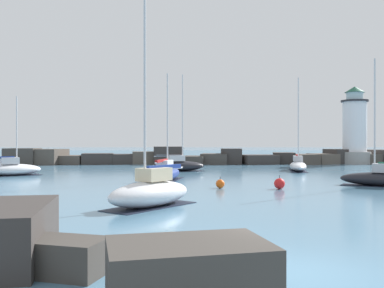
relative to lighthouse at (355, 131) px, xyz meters
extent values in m
plane|color=teal|center=(-23.76, -52.55, -4.90)|extent=(600.00, 600.00, 0.00)
cube|color=teal|center=(-23.76, 60.70, -4.90)|extent=(400.00, 116.00, 0.01)
cube|color=#423D38|center=(-48.88, -0.06, -3.72)|extent=(4.50, 5.23, 2.37)
cube|color=#4C443D|center=(-45.46, 0.33, -3.78)|extent=(5.34, 5.87, 2.24)
cube|color=#4C443D|center=(-41.65, 0.78, -4.26)|extent=(3.75, 4.91, 1.30)
cube|color=#383330|center=(-38.18, 0.68, -4.11)|extent=(4.96, 4.53, 1.60)
cube|color=#383330|center=(-34.49, 1.18, -4.16)|extent=(4.29, 4.60, 1.48)
cube|color=brown|center=(-31.37, 1.34, -3.98)|extent=(3.89, 3.71, 1.84)
cube|color=#383330|center=(-27.83, 0.79, -3.61)|extent=(4.48, 4.26, 2.59)
cube|color=#423D38|center=(-24.40, 0.38, -4.30)|extent=(5.44, 6.09, 1.20)
cube|color=#423D38|center=(-20.92, 0.41, -4.13)|extent=(4.52, 5.44, 1.55)
cube|color=#383330|center=(-18.43, 0.69, -3.76)|extent=(3.41, 4.88, 2.30)
cube|color=#383330|center=(-14.44, 0.10, -4.22)|extent=(5.65, 5.19, 1.38)
cube|color=#383330|center=(-10.31, 1.41, -4.06)|extent=(3.99, 5.11, 1.69)
cube|color=#4C443D|center=(-7.84, -0.10, -4.17)|extent=(3.68, 5.72, 1.47)
cube|color=brown|center=(-4.65, 0.49, -4.14)|extent=(4.01, 5.00, 1.53)
cube|color=#383330|center=(-1.56, 1.13, -3.80)|extent=(4.46, 5.01, 2.20)
cube|color=#4C443D|center=(1.58, -0.08, -4.15)|extent=(4.07, 3.46, 1.50)
cylinder|color=gray|center=(0.00, 0.00, -4.00)|extent=(4.64, 4.64, 1.80)
cylinder|color=white|center=(0.00, 0.00, 0.63)|extent=(3.44, 3.44, 7.47)
cylinder|color=#232328|center=(0.00, 0.00, 4.49)|extent=(3.96, 3.96, 0.25)
cylinder|color=silver|center=(0.00, 0.00, 5.19)|extent=(2.41, 2.41, 1.15)
cone|color=#194C38|center=(0.00, 0.00, 6.21)|extent=(2.92, 2.92, 0.90)
cube|color=#423D38|center=(-29.38, -52.50, -4.48)|extent=(2.58, 1.91, 0.84)
cube|color=#383330|center=(-30.94, -51.45, -4.16)|extent=(2.48, 4.44, 1.50)
cube|color=#423D38|center=(-26.31, -54.77, -4.28)|extent=(3.36, 2.56, 1.26)
ellipsoid|color=black|center=(-11.76, -32.43, -4.41)|extent=(5.81, 4.44, 1.00)
cube|color=black|center=(-11.76, -32.43, -4.89)|extent=(5.55, 4.26, 0.03)
cylinder|color=silver|center=(-12.12, -32.21, 0.24)|extent=(0.12, 0.12, 8.29)
ellipsoid|color=black|center=(-26.32, -15.78, -4.34)|extent=(6.20, 3.61, 1.13)
cube|color=black|center=(-26.32, -15.78, -4.89)|extent=(5.91, 3.48, 0.03)
cube|color=silver|center=(-26.60, -15.87, -3.45)|extent=(2.01, 1.53, 0.64)
cylinder|color=silver|center=(-25.90, -15.64, 1.00)|extent=(0.12, 0.12, 9.54)
cylinder|color=#BCBCC1|center=(-27.45, -16.14, -3.22)|extent=(3.12, 1.09, 0.10)
cube|color=#4C4C51|center=(-27.45, -16.14, -3.12)|extent=(2.69, 1.04, 0.20)
ellipsoid|color=white|center=(-12.82, -14.95, -4.39)|extent=(3.54, 8.21, 1.02)
cube|color=black|center=(-12.82, -14.95, -4.89)|extent=(3.41, 7.81, 0.03)
cube|color=#B2B2B7|center=(-12.73, -14.56, -3.56)|extent=(1.50, 2.56, 0.64)
cylinder|color=silver|center=(-12.95, -15.53, 0.84)|extent=(0.12, 0.12, 9.44)
cylinder|color=#BCBCC1|center=(-12.46, -13.39, -3.33)|extent=(1.08, 4.32, 0.10)
cube|color=maroon|center=(-12.46, -13.39, -3.23)|extent=(1.03, 3.69, 0.20)
ellipsoid|color=navy|center=(-27.42, -27.55, -4.36)|extent=(3.18, 7.77, 1.08)
cube|color=black|center=(-27.42, -27.55, -4.89)|extent=(3.07, 7.39, 0.03)
cube|color=silver|center=(-27.50, -27.92, -3.50)|extent=(1.37, 2.41, 0.64)
cylinder|color=silver|center=(-27.31, -27.00, 0.12)|extent=(0.12, 0.12, 7.90)
cylinder|color=#BCBCC1|center=(-27.73, -29.04, -3.27)|extent=(0.92, 4.11, 0.10)
cube|color=maroon|center=(-27.73, -29.04, -3.17)|extent=(0.90, 3.51, 0.20)
ellipsoid|color=white|center=(-42.34, -21.15, -4.35)|extent=(5.78, 4.85, 1.10)
cube|color=black|center=(-42.34, -21.15, -4.89)|extent=(5.53, 4.67, 0.03)
cube|color=silver|center=(-42.57, -21.29, -3.48)|extent=(2.05, 1.97, 0.64)
cylinder|color=silver|center=(-42.01, -20.94, -0.54)|extent=(0.12, 0.12, 6.54)
cylinder|color=#BCBCC1|center=(-43.25, -21.70, -3.25)|extent=(2.53, 1.61, 0.10)
cube|color=navy|center=(-43.25, -21.70, -3.15)|extent=(2.21, 1.46, 0.20)
ellipsoid|color=white|center=(-27.83, -41.79, -4.28)|extent=(4.85, 5.34, 1.25)
cube|color=black|center=(-27.83, -41.79, -4.89)|extent=(4.66, 5.11, 0.03)
cube|color=beige|center=(-27.66, -41.58, -3.33)|extent=(1.84, 1.91, 0.64)
cylinder|color=silver|center=(-28.08, -42.10, 0.82)|extent=(0.12, 0.12, 8.94)
cylinder|color=#BCBCC1|center=(-27.16, -40.97, -3.10)|extent=(1.91, 2.32, 0.10)
cube|color=navy|center=(-27.16, -40.97, -3.00)|extent=(1.71, 2.04, 0.20)
sphere|color=red|center=(-19.56, -34.04, -4.54)|extent=(0.73, 0.73, 0.73)
cylinder|color=black|center=(-19.56, -34.04, -4.07)|extent=(0.04, 0.04, 0.20)
sphere|color=#EA5914|center=(-23.53, -33.37, -4.60)|extent=(0.61, 0.61, 0.61)
cylinder|color=black|center=(-23.53, -33.37, -4.20)|extent=(0.04, 0.04, 0.20)
camera|label=1|loc=(-26.53, -62.80, -1.78)|focal=40.00mm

